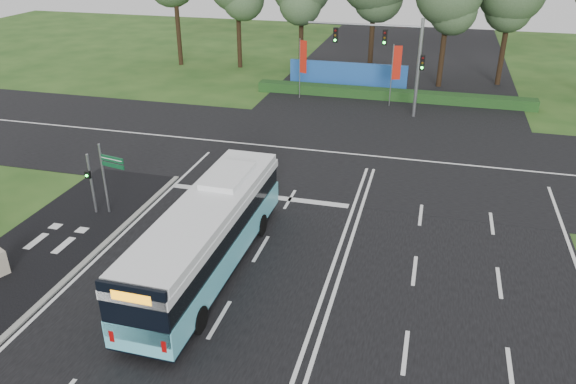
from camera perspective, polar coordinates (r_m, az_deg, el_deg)
The scene contains 13 objects.
ground at distance 24.03m, azimuth 4.82°, elevation -6.91°, with size 120.00×120.00×0.00m, color #224818.
road_main at distance 24.02m, azimuth 4.82°, elevation -6.87°, with size 20.00×120.00×0.04m, color black.
road_cross at distance 34.64m, azimuth 8.46°, elevation 3.62°, with size 120.00×14.00×0.05m, color black.
bike_path at distance 26.52m, azimuth -24.29°, elevation -5.91°, with size 5.00×18.00×0.06m, color black.
kerb_strip at distance 25.15m, azimuth -19.97°, elevation -6.79°, with size 0.25×18.00×0.12m, color gray.
city_bus at distance 22.67m, azimuth -8.14°, elevation -4.31°, with size 2.61×11.63×3.33m.
pedestrian_signal at distance 28.45m, azimuth -19.40°, elevation 0.97°, with size 0.27×0.40×3.12m.
street_sign at distance 27.85m, azimuth -17.82°, elevation 2.04°, with size 1.39×0.36×3.62m.
banner_flag_left at distance 45.24m, azimuth 1.46°, elevation 13.23°, with size 0.65×0.33×4.74m.
banner_flag_mid at distance 43.92m, azimuth 10.86°, elevation 12.40°, with size 0.68×0.25×4.74m.
traffic_light_gantry at distance 41.42m, azimuth 10.71°, elevation 13.86°, with size 8.41×0.28×7.00m.
hedge at distance 46.32m, azimuth 10.47°, elevation 9.69°, with size 22.00×1.20×0.80m, color #163D16.
blue_hoarding at distance 48.98m, azimuth 6.07°, elevation 11.69°, with size 10.00×0.30×2.20m, color #1D4F9F.
Camera 1 is at (3.24, -19.97, 12.97)m, focal length 35.00 mm.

